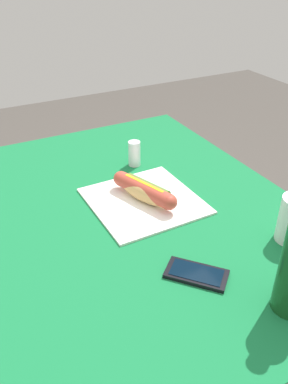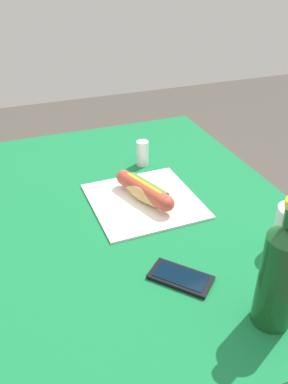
{
  "view_description": "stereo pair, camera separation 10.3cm",
  "coord_description": "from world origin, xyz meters",
  "px_view_note": "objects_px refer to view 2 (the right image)",
  "views": [
    {
      "loc": [
        0.76,
        -0.36,
        1.3
      ],
      "look_at": [
        -0.02,
        0.04,
        0.76
      ],
      "focal_mm": 37.58,
      "sensor_mm": 36.0,
      "label": 1
    },
    {
      "loc": [
        0.8,
        -0.27,
        1.3
      ],
      "look_at": [
        -0.02,
        0.04,
        0.76
      ],
      "focal_mm": 37.58,
      "sensor_mm": 36.0,
      "label": 2
    }
  ],
  "objects_px": {
    "hot_dog": "(144,190)",
    "cell_phone": "(181,278)",
    "salt_shaker": "(142,153)",
    "soda_bottle": "(281,273)"
  },
  "relations": [
    {
      "from": "hot_dog",
      "to": "soda_bottle",
      "type": "xyz_separation_m",
      "value": [
        0.44,
        0.07,
        0.08
      ]
    },
    {
      "from": "hot_dog",
      "to": "cell_phone",
      "type": "relative_size",
      "value": 1.48
    },
    {
      "from": "soda_bottle",
      "to": "salt_shaker",
      "type": "xyz_separation_m",
      "value": [
        -0.63,
        -0.01,
        -0.07
      ]
    },
    {
      "from": "cell_phone",
      "to": "salt_shaker",
      "type": "bearing_deg",
      "value": 168.44
    },
    {
      "from": "hot_dog",
      "to": "cell_phone",
      "type": "xyz_separation_m",
      "value": [
        0.29,
        -0.03,
        -0.03
      ]
    },
    {
      "from": "hot_dog",
      "to": "salt_shaker",
      "type": "bearing_deg",
      "value": 160.88
    },
    {
      "from": "hot_dog",
      "to": "salt_shaker",
      "type": "xyz_separation_m",
      "value": [
        -0.19,
        0.07,
        0.0
      ]
    },
    {
      "from": "hot_dog",
      "to": "cell_phone",
      "type": "distance_m",
      "value": 0.29
    },
    {
      "from": "hot_dog",
      "to": "salt_shaker",
      "type": "height_order",
      "value": "salt_shaker"
    },
    {
      "from": "hot_dog",
      "to": "salt_shaker",
      "type": "distance_m",
      "value": 0.21
    }
  ]
}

